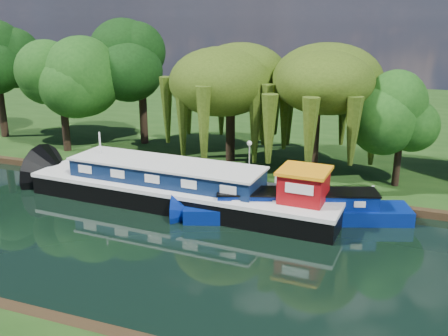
% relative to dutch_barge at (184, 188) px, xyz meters
% --- Properties ---
extents(ground, '(120.00, 120.00, 0.00)m').
position_rel_dutch_barge_xyz_m(ground, '(1.97, -5.08, -1.04)').
color(ground, black).
extents(far_bank, '(120.00, 52.00, 0.45)m').
position_rel_dutch_barge_xyz_m(far_bank, '(1.97, 28.92, -0.81)').
color(far_bank, '#15330E').
rests_on(far_bank, ground).
extents(dutch_barge, '(20.04, 5.39, 4.19)m').
position_rel_dutch_barge_xyz_m(dutch_barge, '(0.00, 0.00, 0.00)').
color(dutch_barge, black).
rests_on(dutch_barge, ground).
extents(narrowboat, '(12.84, 6.21, 1.87)m').
position_rel_dutch_barge_xyz_m(narrowboat, '(7.05, 0.08, -0.37)').
color(narrowboat, navy).
rests_on(narrowboat, ground).
extents(red_dinghy, '(3.29, 2.60, 0.61)m').
position_rel_dutch_barge_xyz_m(red_dinghy, '(-8.65, 1.01, -1.04)').
color(red_dinghy, maroon).
rests_on(red_dinghy, ground).
extents(willow_left, '(6.98, 6.98, 8.36)m').
position_rel_dutch_barge_xyz_m(willow_left, '(-0.11, 8.67, 5.48)').
color(willow_left, black).
rests_on(willow_left, far_bank).
extents(willow_right, '(6.71, 6.71, 8.17)m').
position_rel_dutch_barge_xyz_m(willow_right, '(6.57, 7.20, 5.38)').
color(willow_right, black).
rests_on(willow_right, far_bank).
extents(tree_far_left, '(5.53, 5.53, 8.91)m').
position_rel_dutch_barge_xyz_m(tree_far_left, '(-13.78, 6.64, 5.51)').
color(tree_far_left, black).
rests_on(tree_far_left, far_bank).
extents(tree_far_mid, '(5.87, 5.87, 9.61)m').
position_rel_dutch_barge_xyz_m(tree_far_mid, '(-9.00, 11.09, 6.03)').
color(tree_far_mid, black).
rests_on(tree_far_mid, far_bank).
extents(tree_far_right, '(3.96, 3.96, 6.47)m').
position_rel_dutch_barge_xyz_m(tree_far_right, '(12.13, 6.97, 3.88)').
color(tree_far_right, black).
rests_on(tree_far_right, far_bank).
extents(lamppost, '(0.36, 0.36, 2.56)m').
position_rel_dutch_barge_xyz_m(lamppost, '(2.47, 5.42, 1.38)').
color(lamppost, silver).
rests_on(lamppost, far_bank).
extents(mooring_posts, '(19.16, 0.16, 1.00)m').
position_rel_dutch_barge_xyz_m(mooring_posts, '(1.47, 3.32, -0.09)').
color(mooring_posts, silver).
rests_on(mooring_posts, far_bank).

